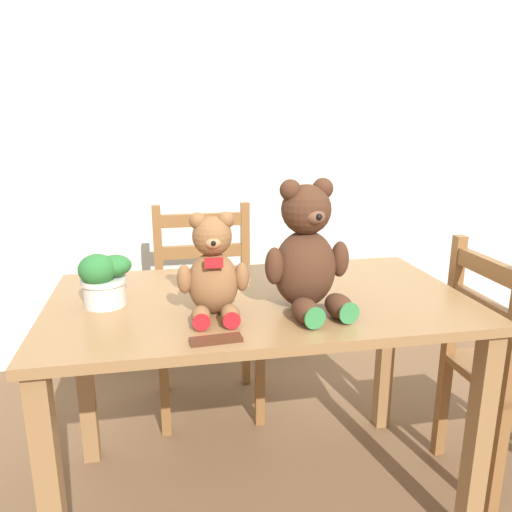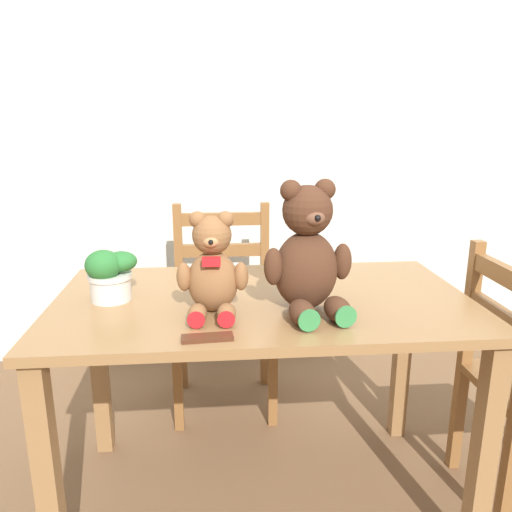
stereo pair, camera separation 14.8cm
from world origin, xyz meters
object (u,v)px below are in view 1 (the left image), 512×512
at_px(potted_plant, 104,278).
at_px(chocolate_bar, 216,340).
at_px(wooden_chair_behind, 206,312).
at_px(teddy_bear_left, 213,271).
at_px(teddy_bear_right, 307,254).
at_px(wooden_chair_side, 509,370).

distance_m(potted_plant, chocolate_bar, 0.46).
distance_m(wooden_chair_behind, chocolate_bar, 1.04).
xyz_separation_m(teddy_bear_left, teddy_bear_right, (0.28, -0.00, 0.04)).
bearing_deg(teddy_bear_right, wooden_chair_behind, -82.56).
distance_m(wooden_chair_behind, teddy_bear_left, 0.91).
xyz_separation_m(wooden_chair_side, teddy_bear_right, (-0.79, -0.04, 0.49)).
xyz_separation_m(wooden_chair_behind, wooden_chair_side, (1.03, -0.75, -0.01)).
height_order(wooden_chair_behind, chocolate_bar, wooden_chair_behind).
height_order(wooden_chair_behind, teddy_bear_right, teddy_bear_right).
relative_size(wooden_chair_behind, teddy_bear_right, 2.41).
bearing_deg(wooden_chair_behind, teddy_bear_left, 86.82).
distance_m(wooden_chair_behind, potted_plant, 0.86).
bearing_deg(wooden_chair_behind, teddy_bear_right, 106.83).
bearing_deg(teddy_bear_left, potted_plant, -18.85).
xyz_separation_m(potted_plant, chocolate_bar, (0.31, -0.33, -0.08)).
bearing_deg(potted_plant, chocolate_bar, -46.83).
bearing_deg(chocolate_bar, wooden_chair_behind, 86.48).
relative_size(wooden_chair_side, potted_plant, 5.38).
relative_size(teddy_bear_left, chocolate_bar, 2.25).
bearing_deg(chocolate_bar, teddy_bear_right, 33.20).
relative_size(wooden_chair_behind, teddy_bear_left, 3.11).
bearing_deg(teddy_bear_right, teddy_bear_left, -9.90).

